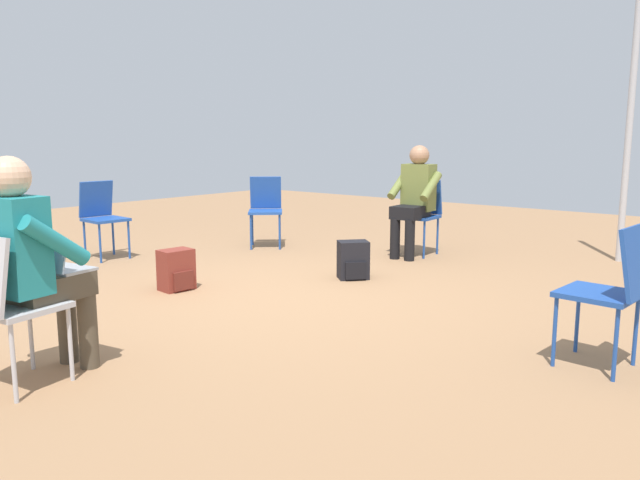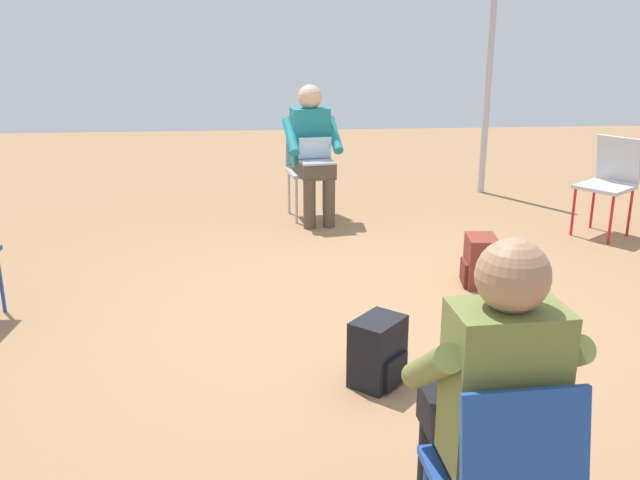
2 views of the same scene
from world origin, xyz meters
The scene contains 9 objects.
ground_plane centered at (0.00, 0.00, 0.00)m, with size 15.33×15.33×0.00m, color #99704C.
chair_southeast centered at (1.60, -2.27, 0.50)m, with size 0.58×0.58×0.85m.
chair_east centered at (2.42, 0.27, 0.50)m, with size 0.49×0.46×0.85m.
chair_west centered at (-2.36, -0.04, 0.50)m, with size 0.46×0.42×0.85m.
person_with_laptop centered at (2.25, 0.24, 0.69)m, with size 0.57×0.55×1.24m.
person_in_olive centered at (-2.20, -0.03, 0.69)m, with size 0.54×0.51×1.24m.
backpack_near_laptop_user centered at (-0.86, 0.11, 0.16)m, with size 0.34×0.33×0.36m.
backpack_by_empty_chair centered at (0.48, -0.83, 0.16)m, with size 0.30×0.27×0.36m.
tent_pole_near centered at (3.20, -1.65, 1.20)m, with size 0.07×0.07×2.39m, color #B2B2B7.
Camera 2 is at (-4.17, 0.67, 1.85)m, focal length 40.00 mm.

